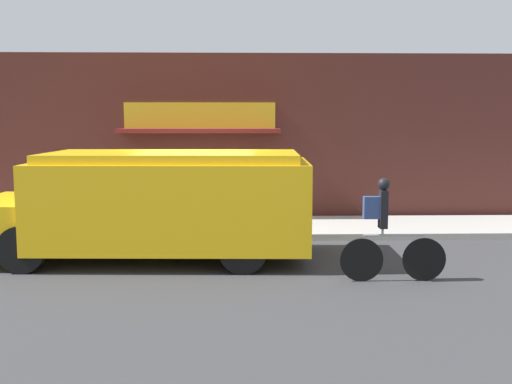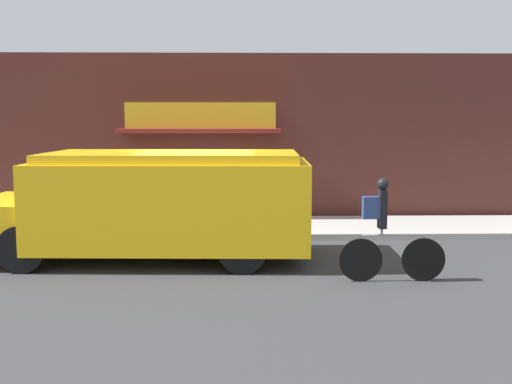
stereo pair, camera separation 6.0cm
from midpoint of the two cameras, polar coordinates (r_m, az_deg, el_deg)
name	(u,v)px [view 2 (the right image)]	position (r m, az deg, el deg)	size (l,w,h in m)	color
ground_plane	(196,241)	(13.09, -5.62, -4.69)	(70.00, 70.00, 0.00)	#38383A
sidewalk	(200,228)	(14.31, -5.24, -3.41)	(28.00, 2.50, 0.14)	#ADAAA3
storefront	(203,138)	(15.57, -4.96, 5.19)	(17.70, 0.96, 4.31)	#4C231E
school_bus	(157,202)	(11.36, -9.27, -0.99)	(6.23, 3.00, 2.03)	yellow
cyclist	(386,233)	(9.94, 12.42, -3.88)	(1.74, 0.20, 1.70)	black
trash_bin	(86,205)	(15.42, -15.74, -1.21)	(0.46, 0.46, 0.75)	slate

